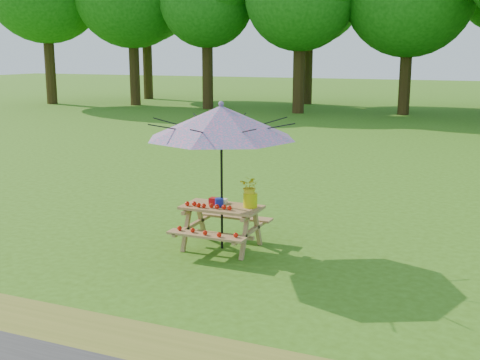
% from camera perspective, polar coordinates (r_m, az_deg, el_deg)
% --- Properties ---
extents(picnic_table, '(1.20, 1.32, 0.67)m').
position_cam_1_polar(picnic_table, '(9.22, -1.73, -4.56)').
color(picnic_table, '#9E6A47').
rests_on(picnic_table, ground).
extents(patio_umbrella, '(2.40, 2.40, 2.26)m').
position_cam_1_polar(patio_umbrella, '(8.89, -1.79, 5.52)').
color(patio_umbrella, black).
rests_on(patio_umbrella, ground).
extents(produce_bins, '(0.27, 0.34, 0.13)m').
position_cam_1_polar(produce_bins, '(9.18, -2.07, -2.07)').
color(produce_bins, '#B50E12').
rests_on(produce_bins, picnic_table).
extents(tomatoes_row, '(0.77, 0.13, 0.07)m').
position_cam_1_polar(tomatoes_row, '(9.02, -3.08, -2.44)').
color(tomatoes_row, red).
rests_on(tomatoes_row, picnic_table).
extents(flower_bucket, '(0.32, 0.28, 0.48)m').
position_cam_1_polar(flower_bucket, '(9.00, 0.98, -1.02)').
color(flower_bucket, '#D3D60B').
rests_on(flower_bucket, picnic_table).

